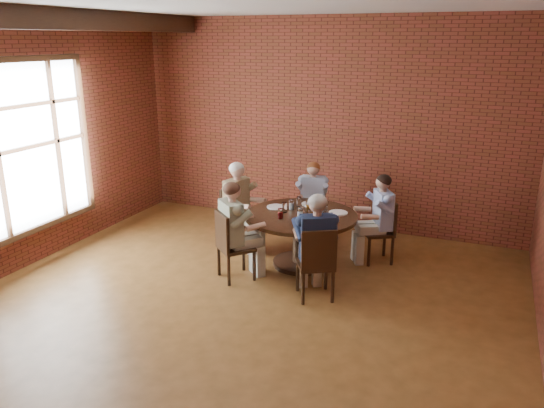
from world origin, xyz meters
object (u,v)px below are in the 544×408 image
at_px(diner_c, 240,207).
at_px(diner_e, 316,247).
at_px(chair_e, 317,261).
at_px(chair_a, 383,228).
at_px(smartphone, 314,226).
at_px(dining_table, 301,229).
at_px(chair_c, 235,215).
at_px(diner_d, 236,231).
at_px(diner_a, 379,219).
at_px(chair_d, 230,243).
at_px(diner_b, 312,202).
at_px(chair_b, 313,209).

xyz_separation_m(diner_c, diner_e, (1.54, -1.06, -0.00)).
height_order(diner_c, chair_e, diner_c).
bearing_deg(chair_a, smartphone, -64.74).
height_order(dining_table, chair_e, chair_e).
xyz_separation_m(chair_c, diner_e, (1.62, -1.08, 0.15)).
bearing_deg(diner_d, diner_e, -144.42).
bearing_deg(diner_a, diner_d, -81.19).
distance_m(chair_d, diner_e, 1.19).
height_order(diner_d, chair_e, diner_d).
xyz_separation_m(diner_b, chair_e, (0.71, -1.90, -0.11)).
height_order(dining_table, diner_e, diner_e).
relative_size(chair_a, diner_a, 0.71).
bearing_deg(diner_e, chair_b, -100.71).
bearing_deg(smartphone, chair_c, 133.37).
distance_m(diner_e, smartphone, 0.47).
height_order(chair_b, chair_e, chair_e).
xyz_separation_m(chair_b, diner_d, (-0.45, -1.79, 0.17)).
bearing_deg(diner_b, chair_a, -28.69).
distance_m(diner_a, diner_d, 2.04).
relative_size(chair_b, chair_d, 0.96).
height_order(diner_a, chair_e, diner_a).
height_order(dining_table, smartphone, smartphone).
distance_m(chair_b, diner_e, 2.03).
bearing_deg(smartphone, chair_b, 86.67).
xyz_separation_m(diner_a, chair_d, (-1.64, -1.34, -0.13)).
relative_size(dining_table, smartphone, 10.12).
relative_size(diner_b, smartphone, 8.15).
bearing_deg(smartphone, diner_a, 34.38).
height_order(chair_d, smartphone, chair_d).
height_order(chair_a, diner_b, diner_b).
height_order(chair_a, diner_e, diner_e).
distance_m(diner_d, smartphone, 1.02).
bearing_deg(chair_e, chair_c, -65.01).
bearing_deg(smartphone, diner_c, 132.70).
distance_m(dining_table, diner_a, 1.11).
distance_m(diner_b, diner_c, 1.16).
relative_size(dining_table, diner_a, 1.22).
height_order(diner_c, smartphone, diner_c).
bearing_deg(chair_a, diner_a, -90.00).
bearing_deg(diner_b, diner_d, -114.98).
relative_size(diner_a, diner_e, 0.96).
relative_size(dining_table, diner_e, 1.17).
bearing_deg(diner_b, diner_a, -31.40).
bearing_deg(diner_d, diner_a, -100.04).
xyz_separation_m(diner_d, smartphone, (0.96, 0.32, 0.10)).
xyz_separation_m(dining_table, diner_e, (0.49, -0.84, 0.13)).
xyz_separation_m(diner_c, diner_d, (0.41, -0.95, -0.00)).
bearing_deg(diner_c, diner_d, -144.53).
xyz_separation_m(chair_a, diner_c, (-2.07, -0.36, 0.17)).
relative_size(diner_d, smartphone, 8.64).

